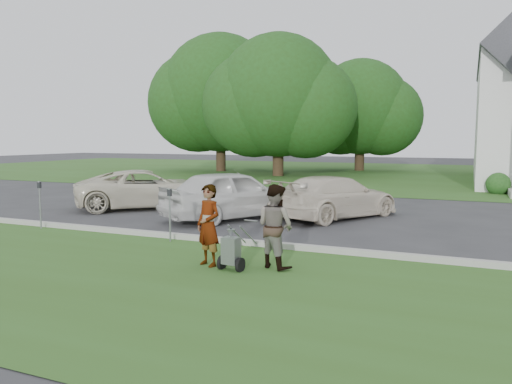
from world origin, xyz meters
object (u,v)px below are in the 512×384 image
Objects in this scene: person_right at (275,227)px; parking_meter_far at (40,199)px; car_c at (335,197)px; tree_far at (220,99)px; person_left at (209,226)px; parking_meter_near at (170,208)px; car_a at (146,189)px; tree_left at (278,101)px; striping_cart at (231,251)px; tree_back at (360,112)px; car_b at (232,194)px.

person_right reaches higher than parking_meter_far.
car_c reaches higher than parking_meter_far.
tree_far is 6.96× the size of person_left.
car_a is (-4.23, 4.91, -0.14)m from parking_meter_near.
parking_meter_far is at bearing 64.15° from car_c.
tree_far is at bearing 153.44° from tree_left.
person_left is at bearing -72.52° from tree_left.
tree_far is 8.42× the size of parking_meter_far.
striping_cart is at bearing -71.34° from tree_left.
tree_far is 26.14m from parking_meter_far.
parking_meter_far is 9.04m from car_c.
parking_meter_near is at bearing -87.38° from tree_back.
person_right is at bearing -10.15° from parking_meter_far.
car_b is (-2.18, 5.59, -0.03)m from person_left.
person_right is at bearing -171.40° from car_a.
parking_meter_near is (-2.63, 1.86, 0.47)m from striping_cart.
striping_cart is at bearing 8.35° from person_left.
parking_meter_near is (-3.35, 1.32, 0.01)m from person_right.
car_c is at bearing -128.10° from car_a.
parking_meter_far is (-3.07, -29.73, -3.86)m from tree_back.
tree_left is 22.85m from parking_meter_near.
tree_back is at bearing -52.11° from car_c.
car_c is (8.23, -16.41, -4.41)m from tree_left.
tree_far is at bearing -22.25° from car_a.
striping_cart is (7.99, -23.66, -4.72)m from tree_left.
tree_left reaches higher than parking_meter_far.
tree_back is 5.69× the size of person_right.
tree_back is 25.38m from car_a.
person_right is 0.36× the size of car_b.
tree_back is at bearing 84.10° from parking_meter_far.
person_left is at bearing -83.83° from tree_back.
striping_cart is 0.21× the size of car_c.
tree_left is at bearing -38.14° from car_a.
parking_meter_near is 0.99× the size of parking_meter_far.
tree_far reaches higher than tree_back.
car_a is at bearing 31.93° from car_c.
parking_meter_near is 0.29× the size of car_b.
parking_meter_near is at bearing -76.18° from tree_left.
tree_left reaches higher than striping_cart.
car_a is (-6.28, 6.64, -0.12)m from person_left.
person_left is 1.36m from person_right.
car_c is at bearing 105.11° from person_left.
person_left is 6.73m from parking_meter_far.
car_c reaches higher than parking_meter_near.
person_right is 7.91m from parking_meter_far.
striping_cart is at bearing -35.31° from parking_meter_near.
parking_meter_near reaches higher than striping_cart.
car_a is (-7.58, 6.24, -0.13)m from person_right.
car_c is (0.24, 7.25, 0.31)m from striping_cart.
tree_back is 5.75× the size of person_left.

